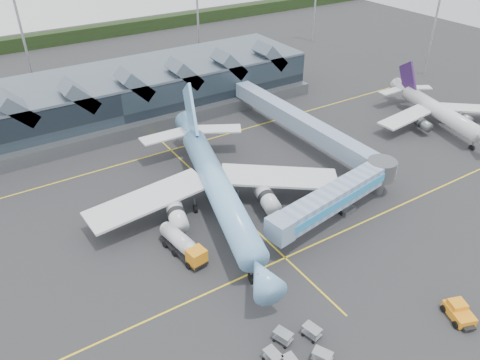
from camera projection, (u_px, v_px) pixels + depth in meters
ground at (252, 227)px, 69.13m from camera, size 260.00×260.00×0.00m
taxi_stripes at (218, 195)px, 76.24m from camera, size 120.00×60.00×0.01m
tree_line_far at (57, 38)px, 146.35m from camera, size 260.00×4.00×4.00m
terminal at (107, 98)px, 97.92m from camera, size 90.00×22.25×12.52m
light_masts at (183, 28)px, 116.64m from camera, size 132.40×42.56×22.45m
main_airliner at (216, 183)px, 71.10m from camera, size 38.84×45.55×14.84m
regional_jet at (437, 110)px, 96.59m from camera, size 27.27×30.36×10.54m
jet_bridge at (344, 192)px, 69.45m from camera, size 26.74×7.79×6.00m
fuel_truck at (182, 243)px, 63.38m from camera, size 3.54×9.19×3.05m
pushback_tug at (459, 312)px, 54.34m from camera, size 3.63×4.58×1.84m
baggage_carts at (296, 348)px, 50.12m from camera, size 7.18×6.66×1.42m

